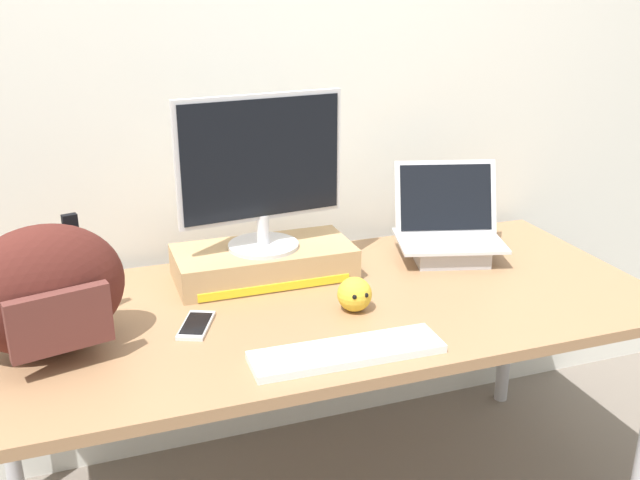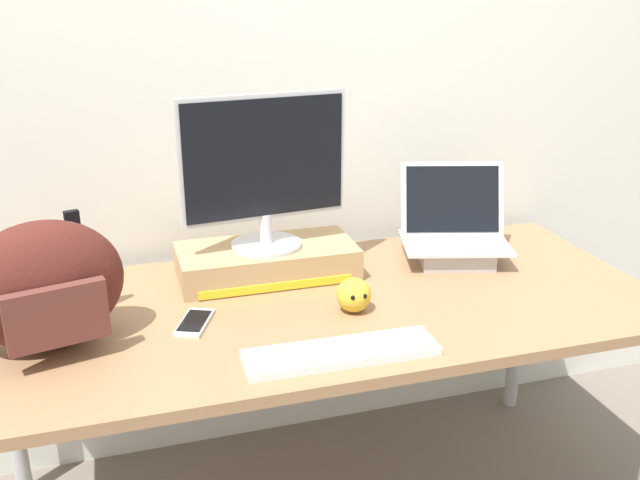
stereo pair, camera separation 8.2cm
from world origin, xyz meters
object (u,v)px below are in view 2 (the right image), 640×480
(desktop_monitor, at_px, (264,170))
(messenger_backpack, at_px, (45,285))
(external_keyboard, at_px, (341,352))
(coffee_mug, at_px, (38,293))
(open_laptop, at_px, (454,241))
(cell_phone, at_px, (195,322))
(toner_box_yellow, at_px, (267,261))
(plush_toy, at_px, (354,295))

(desktop_monitor, xyz_separation_m, messenger_backpack, (-0.59, -0.26, -0.17))
(external_keyboard, xyz_separation_m, coffee_mug, (-0.69, 0.48, 0.03))
(desktop_monitor, relative_size, open_laptop, 1.30)
(coffee_mug, xyz_separation_m, cell_phone, (0.39, -0.22, -0.04))
(external_keyboard, height_order, coffee_mug, coffee_mug)
(open_laptop, bearing_deg, toner_box_yellow, -168.06)
(plush_toy, bearing_deg, open_laptop, 31.58)
(toner_box_yellow, distance_m, plush_toy, 0.34)
(toner_box_yellow, bearing_deg, open_laptop, -3.80)
(open_laptop, relative_size, messenger_backpack, 0.91)
(desktop_monitor, bearing_deg, open_laptop, -9.99)
(cell_phone, xyz_separation_m, plush_toy, (0.42, -0.04, 0.04))
(open_laptop, height_order, external_keyboard, open_laptop)
(external_keyboard, bearing_deg, desktop_monitor, 97.56)
(messenger_backpack, relative_size, cell_phone, 2.49)
(open_laptop, relative_size, cell_phone, 2.28)
(desktop_monitor, xyz_separation_m, plush_toy, (0.17, -0.30, -0.28))
(cell_phone, height_order, plush_toy, plush_toy)
(coffee_mug, height_order, plush_toy, plush_toy)
(toner_box_yellow, bearing_deg, external_keyboard, -83.69)
(open_laptop, distance_m, messenger_backpack, 1.21)
(cell_phone, bearing_deg, desktop_monitor, 69.44)
(toner_box_yellow, bearing_deg, plush_toy, -60.96)
(open_laptop, bearing_deg, desktop_monitor, -167.96)
(toner_box_yellow, bearing_deg, desktop_monitor, -81.30)
(external_keyboard, distance_m, plush_toy, 0.25)
(toner_box_yellow, relative_size, open_laptop, 1.38)
(coffee_mug, relative_size, plush_toy, 1.38)
(open_laptop, distance_m, external_keyboard, 0.72)
(toner_box_yellow, height_order, cell_phone, toner_box_yellow)
(plush_toy, bearing_deg, external_keyboard, -116.06)
(desktop_monitor, bearing_deg, cell_phone, -140.57)
(open_laptop, relative_size, plush_toy, 4.07)
(external_keyboard, xyz_separation_m, plush_toy, (0.11, 0.22, 0.04))
(desktop_monitor, height_order, external_keyboard, desktop_monitor)
(external_keyboard, height_order, messenger_backpack, messenger_backpack)
(toner_box_yellow, height_order, open_laptop, open_laptop)
(desktop_monitor, relative_size, plush_toy, 5.28)
(desktop_monitor, height_order, coffee_mug, desktop_monitor)
(messenger_backpack, relative_size, coffee_mug, 3.22)
(external_keyboard, bearing_deg, messenger_backpack, 159.42)
(toner_box_yellow, distance_m, coffee_mug, 0.64)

